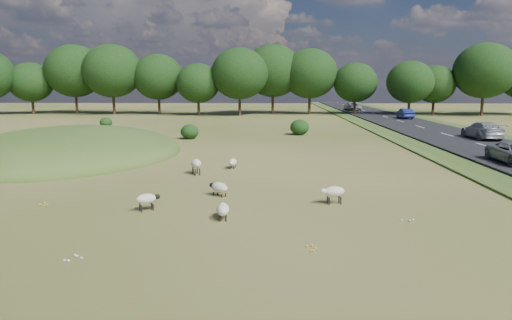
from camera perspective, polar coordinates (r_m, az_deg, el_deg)
The scene contains 14 objects.
ground at distance 41.11m, azimuth -2.12°, elevation 2.34°, with size 160.00×160.00×0.00m, color #3A4F18.
mound at distance 36.23m, azimuth -22.32°, elevation 0.65°, with size 16.00×20.00×4.00m, color #33561E.
road at distance 53.79m, azimuth 20.46°, elevation 3.59°, with size 8.00×150.00×0.25m, color black.
treeline at distance 76.23m, azimuth -1.17°, elevation 10.61°, with size 96.28×14.66×11.70m.
shrubs at distance 46.91m, azimuth -4.36°, elevation 4.09°, with size 24.17×12.78×1.57m.
sheep_0 at distance 26.29m, azimuth -7.51°, elevation -0.45°, with size 0.88×1.30×0.90m.
sheep_1 at distance 27.97m, azimuth -2.95°, elevation -0.29°, with size 0.56×1.08×0.61m.
sheep_2 at distance 21.17m, azimuth -4.64°, elevation -3.43°, with size 1.09×1.01×0.65m.
sheep_3 at distance 17.60m, azimuth -4.17°, elevation -6.16°, with size 0.57×1.12×0.63m.
sheep_4 at distance 19.96m, azimuth 9.69°, elevation -3.93°, with size 1.13×0.65×0.79m.
sheep_5 at distance 19.19m, azimuth -13.48°, elevation -4.75°, with size 1.01×0.81×0.72m.
car_0 at distance 68.13m, azimuth 18.13°, elevation 5.54°, with size 1.48×4.24×1.40m, color navy.
car_1 at distance 86.41m, azimuth 12.03°, elevation 6.59°, with size 2.47×5.37×1.49m, color #A8AAB0.
car_3 at distance 45.85m, azimuth 26.46°, elevation 3.36°, with size 2.12×5.22×1.52m, color #ADAFB5.
Camera 1 is at (2.74, -20.69, 5.16)m, focal length 32.00 mm.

